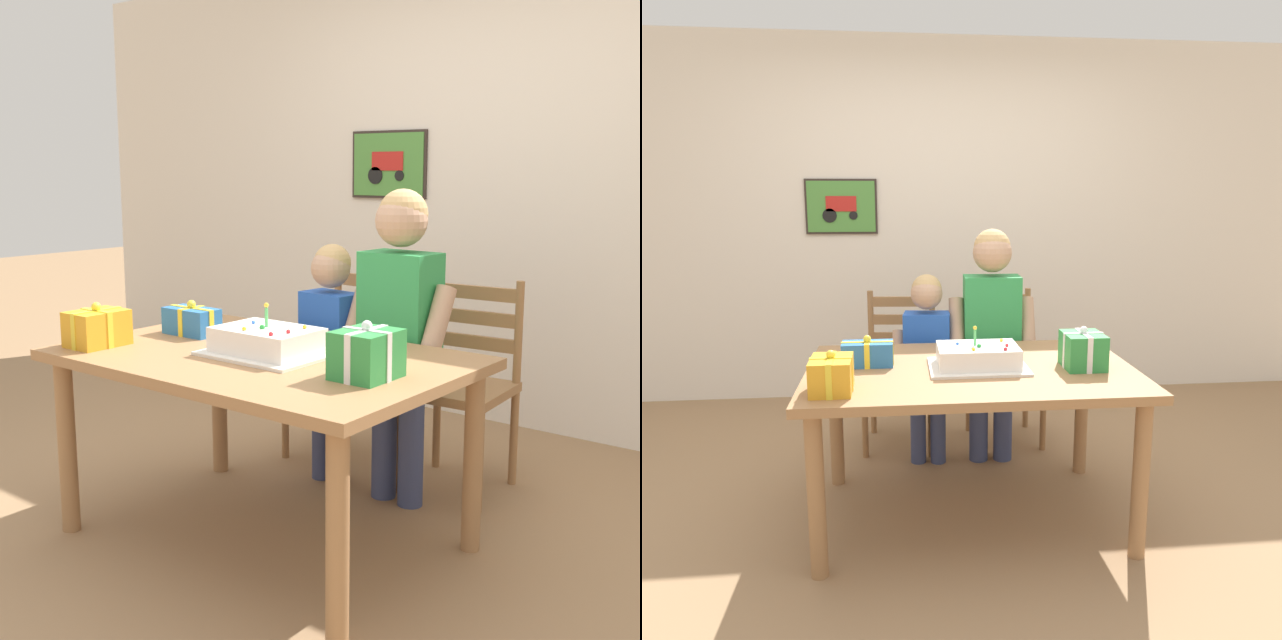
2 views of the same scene
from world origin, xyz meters
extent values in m
plane|color=#997551|center=(0.00, 0.00, 0.00)|extent=(20.00, 20.00, 0.00)
cube|color=silver|center=(0.00, 1.93, 1.30)|extent=(6.40, 0.08, 2.60)
cube|color=#332823|center=(-0.71, 1.88, 1.42)|extent=(0.51, 0.02, 0.39)
cube|color=#4C8E3D|center=(-0.71, 1.87, 1.42)|extent=(0.48, 0.01, 0.36)
cube|color=red|center=(-0.71, 1.87, 1.44)|extent=(0.22, 0.01, 0.11)
cylinder|color=black|center=(-0.79, 1.87, 1.36)|extent=(0.10, 0.01, 0.10)
cylinder|color=black|center=(-0.63, 1.87, 1.36)|extent=(0.06, 0.01, 0.06)
cube|color=#9E7047|center=(0.00, 0.00, 0.71)|extent=(1.47, 0.98, 0.04)
cylinder|color=#9E7047|center=(-0.65, -0.41, 0.34)|extent=(0.07, 0.07, 0.69)
cylinder|color=#9E7047|center=(0.65, -0.41, 0.34)|extent=(0.07, 0.07, 0.69)
cylinder|color=#9E7047|center=(-0.65, 0.41, 0.34)|extent=(0.07, 0.07, 0.69)
cylinder|color=#9E7047|center=(0.65, 0.41, 0.34)|extent=(0.07, 0.07, 0.69)
cube|color=white|center=(0.03, -0.01, 0.73)|extent=(0.44, 0.34, 0.01)
cube|color=white|center=(0.03, -0.01, 0.79)|extent=(0.36, 0.26, 0.09)
cylinder|color=#56C666|center=(0.02, 0.00, 0.87)|extent=(0.01, 0.01, 0.07)
sphere|color=yellow|center=(0.02, 0.00, 0.91)|extent=(0.02, 0.02, 0.02)
sphere|color=green|center=(0.03, -0.04, 0.84)|extent=(0.02, 0.02, 0.02)
sphere|color=red|center=(0.16, -0.04, 0.84)|extent=(0.02, 0.02, 0.02)
sphere|color=yellow|center=(0.15, 0.06, 0.84)|extent=(0.02, 0.02, 0.02)
sphere|color=yellow|center=(0.00, -0.10, 0.84)|extent=(0.02, 0.02, 0.02)
sphere|color=red|center=(0.14, -0.11, 0.84)|extent=(0.02, 0.02, 0.02)
sphere|color=blue|center=(-0.06, 0.01, 0.84)|extent=(0.01, 0.01, 0.01)
cube|color=#286BB7|center=(-0.46, 0.08, 0.78)|extent=(0.23, 0.12, 0.11)
cube|color=yellow|center=(-0.46, 0.08, 0.78)|extent=(0.24, 0.02, 0.11)
cube|color=yellow|center=(-0.46, 0.08, 0.78)|extent=(0.02, 0.13, 0.11)
sphere|color=yellow|center=(-0.46, 0.08, 0.85)|extent=(0.04, 0.04, 0.04)
cube|color=#2D8E42|center=(0.50, -0.06, 0.81)|extent=(0.17, 0.21, 0.16)
cube|color=white|center=(0.50, -0.06, 0.81)|extent=(0.18, 0.02, 0.16)
cube|color=white|center=(0.50, -0.06, 0.81)|extent=(0.02, 0.21, 0.16)
sphere|color=white|center=(0.50, -0.06, 0.90)|extent=(0.04, 0.04, 0.04)
cube|color=gold|center=(-0.59, -0.29, 0.80)|extent=(0.16, 0.21, 0.14)
cube|color=yellow|center=(-0.59, -0.29, 0.80)|extent=(0.17, 0.02, 0.14)
cube|color=yellow|center=(-0.59, -0.29, 0.80)|extent=(0.02, 0.22, 0.14)
sphere|color=yellow|center=(-0.59, -0.29, 0.88)|extent=(0.04, 0.04, 0.04)
cube|color=#996B42|center=(-0.32, 0.90, 0.45)|extent=(0.46, 0.46, 0.04)
cylinder|color=#996B42|center=(-0.15, 0.69, 0.21)|extent=(0.04, 0.04, 0.43)
cylinder|color=#996B42|center=(-0.53, 0.73, 0.21)|extent=(0.04, 0.04, 0.43)
cylinder|color=#996B42|center=(-0.11, 1.07, 0.21)|extent=(0.04, 0.04, 0.43)
cylinder|color=#996B42|center=(-0.49, 1.11, 0.21)|extent=(0.04, 0.04, 0.43)
cylinder|color=#996B42|center=(-0.11, 1.07, 0.70)|extent=(0.04, 0.04, 0.45)
cylinder|color=#996B42|center=(-0.49, 1.11, 0.70)|extent=(0.04, 0.04, 0.45)
cube|color=#996B42|center=(-0.30, 1.09, 0.63)|extent=(0.36, 0.06, 0.06)
cube|color=#996B42|center=(-0.30, 1.09, 0.74)|extent=(0.36, 0.06, 0.06)
cube|color=#996B42|center=(-0.30, 1.09, 0.85)|extent=(0.36, 0.06, 0.06)
cube|color=#996B42|center=(0.32, 0.90, 0.45)|extent=(0.45, 0.45, 0.04)
cylinder|color=#996B42|center=(0.52, 0.72, 0.21)|extent=(0.04, 0.04, 0.43)
cylinder|color=#996B42|center=(0.14, 0.70, 0.21)|extent=(0.04, 0.04, 0.43)
cylinder|color=#996B42|center=(0.50, 1.10, 0.21)|extent=(0.04, 0.04, 0.43)
cylinder|color=#996B42|center=(0.12, 1.08, 0.21)|extent=(0.04, 0.04, 0.43)
cylinder|color=#996B42|center=(0.50, 1.10, 0.70)|extent=(0.04, 0.04, 0.45)
cylinder|color=#996B42|center=(0.12, 1.08, 0.70)|extent=(0.04, 0.04, 0.45)
cube|color=#996B42|center=(0.31, 1.09, 0.63)|extent=(0.36, 0.05, 0.06)
cube|color=#996B42|center=(0.31, 1.09, 0.74)|extent=(0.36, 0.05, 0.06)
cube|color=#996B42|center=(0.31, 1.09, 0.85)|extent=(0.36, 0.05, 0.06)
cylinder|color=#38426B|center=(0.26, 0.62, 0.25)|extent=(0.11, 0.11, 0.50)
cylinder|color=#38426B|center=(0.12, 0.62, 0.25)|extent=(0.11, 0.11, 0.50)
cube|color=#2D934C|center=(0.19, 0.62, 0.78)|extent=(0.32, 0.20, 0.57)
cylinder|color=tan|center=(0.38, 0.58, 0.76)|extent=(0.09, 0.24, 0.38)
cylinder|color=tan|center=(-0.01, 0.59, 0.76)|extent=(0.09, 0.24, 0.38)
sphere|color=tan|center=(0.19, 0.62, 1.19)|extent=(0.21, 0.21, 0.21)
sphere|color=tan|center=(0.19, 0.63, 1.22)|extent=(0.20, 0.20, 0.20)
cylinder|color=#38426B|center=(-0.11, 0.62, 0.20)|extent=(0.09, 0.09, 0.40)
cylinder|color=#38426B|center=(-0.22, 0.63, 0.20)|extent=(0.09, 0.09, 0.40)
cube|color=blue|center=(-0.17, 0.62, 0.63)|extent=(0.27, 0.18, 0.46)
cylinder|color=tan|center=(-0.01, 0.57, 0.62)|extent=(0.09, 0.20, 0.31)
cylinder|color=tan|center=(-0.33, 0.61, 0.62)|extent=(0.09, 0.20, 0.31)
sphere|color=tan|center=(-0.17, 0.62, 0.97)|extent=(0.17, 0.17, 0.17)
sphere|color=tan|center=(-0.17, 0.63, 0.99)|extent=(0.16, 0.16, 0.16)
camera|label=1|loc=(1.96, -2.15, 1.40)|focal=45.65mm
camera|label=2|loc=(-0.32, -2.66, 1.48)|focal=34.44mm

